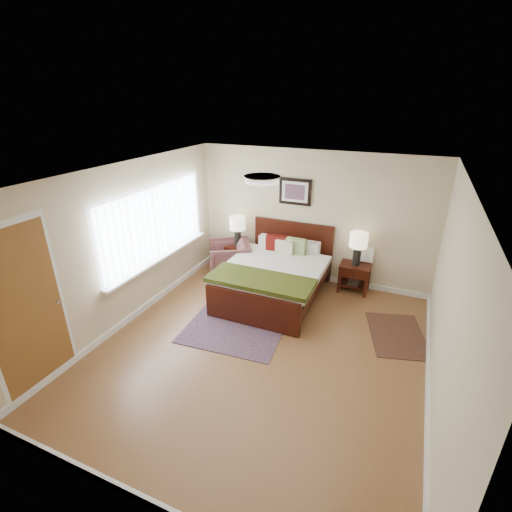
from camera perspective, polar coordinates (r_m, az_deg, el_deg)
name	(u,v)px	position (r m, az deg, el deg)	size (l,w,h in m)	color
floor	(261,348)	(5.56, 0.75, -13.94)	(5.00, 5.00, 0.00)	brown
back_wall	(312,218)	(7.11, 8.64, 5.86)	(4.50, 0.04, 2.50)	#BFB38B
front_wall	(134,404)	(3.14, -18.26, -20.77)	(4.50, 0.04, 2.50)	#BFB38B
left_wall	(127,245)	(6.05, -19.25, 1.55)	(0.04, 5.00, 2.50)	#BFB38B
right_wall	(450,306)	(4.64, 27.66, -6.85)	(0.04, 5.00, 2.50)	#BFB38B
ceiling	(262,176)	(4.49, 0.93, 12.21)	(4.50, 5.00, 0.02)	white
window	(157,225)	(6.47, -14.98, 4.69)	(0.11, 2.72, 1.32)	silver
door	(27,312)	(5.11, -31.81, -7.28)	(0.06, 1.00, 2.18)	silver
ceil_fixture	(262,179)	(4.50, 0.92, 11.78)	(0.44, 0.44, 0.08)	white
bed	(275,271)	(6.58, 2.94, -2.32)	(1.71, 2.07, 1.12)	#371208
wall_art	(295,192)	(7.05, 6.03, 9.81)	(0.62, 0.05, 0.50)	black
nightstand_left	(238,251)	(7.66, -2.83, 0.76)	(0.45, 0.40, 0.53)	#371208
nightstand_right	(354,275)	(7.07, 14.91, -2.83)	(0.54, 0.41, 0.54)	#371208
lamp_left	(238,226)	(7.49, -2.85, 4.64)	(0.32, 0.32, 0.61)	black
lamp_right	(358,243)	(6.83, 15.46, 1.91)	(0.32, 0.32, 0.61)	black
armchair	(229,259)	(7.42, -4.10, -0.48)	(0.78, 0.80, 0.73)	brown
rug_persian	(244,315)	(6.28, -1.82, -8.99)	(1.51, 2.13, 0.01)	#0F0C3E
rug_navy	(397,335)	(6.19, 20.88, -11.26)	(0.79, 1.18, 0.01)	black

